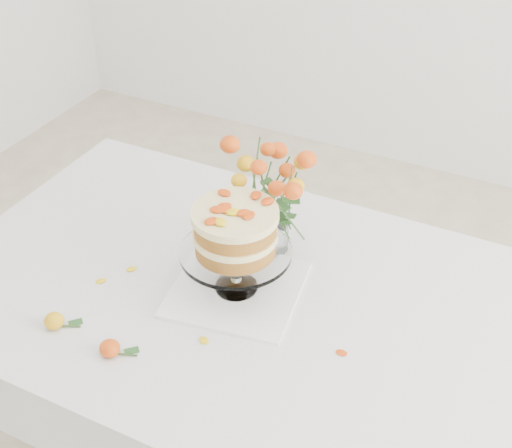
% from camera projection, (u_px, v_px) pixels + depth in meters
% --- Properties ---
extents(table, '(1.43, 0.93, 0.76)m').
position_uv_depth(table, '(236.00, 315.00, 1.73)').
color(table, tan).
rests_on(table, ground).
extents(napkin, '(0.33, 0.33, 0.01)m').
position_uv_depth(napkin, '(236.00, 289.00, 1.68)').
color(napkin, white).
rests_on(napkin, table).
extents(cake_stand, '(0.26, 0.26, 0.23)m').
position_uv_depth(cake_stand, '(235.00, 235.00, 1.58)').
color(cake_stand, white).
rests_on(cake_stand, napkin).
extents(rose_vase, '(0.28, 0.28, 0.34)m').
position_uv_depth(rose_vase, '(276.00, 185.00, 1.68)').
color(rose_vase, white).
rests_on(rose_vase, table).
extents(loose_rose_near, '(0.07, 0.05, 0.04)m').
position_uv_depth(loose_rose_near, '(54.00, 321.00, 1.57)').
color(loose_rose_near, orange).
rests_on(loose_rose_near, table).
extents(loose_rose_far, '(0.08, 0.04, 0.04)m').
position_uv_depth(loose_rose_far, '(110.00, 348.00, 1.50)').
color(loose_rose_far, red).
rests_on(loose_rose_far, table).
extents(stray_petal_a, '(0.03, 0.02, 0.00)m').
position_uv_depth(stray_petal_a, '(169.00, 299.00, 1.65)').
color(stray_petal_a, yellow).
rests_on(stray_petal_a, table).
extents(stray_petal_b, '(0.03, 0.02, 0.00)m').
position_uv_depth(stray_petal_b, '(198.00, 323.00, 1.59)').
color(stray_petal_b, yellow).
rests_on(stray_petal_b, table).
extents(stray_petal_c, '(0.03, 0.02, 0.00)m').
position_uv_depth(stray_petal_c, '(204.00, 341.00, 1.54)').
color(stray_petal_c, yellow).
rests_on(stray_petal_c, table).
extents(stray_petal_d, '(0.03, 0.02, 0.00)m').
position_uv_depth(stray_petal_d, '(131.00, 269.00, 1.74)').
color(stray_petal_d, yellow).
rests_on(stray_petal_d, table).
extents(stray_petal_e, '(0.03, 0.02, 0.00)m').
position_uv_depth(stray_petal_e, '(101.00, 281.00, 1.70)').
color(stray_petal_e, yellow).
rests_on(stray_petal_e, table).
extents(stray_petal_f, '(0.03, 0.02, 0.00)m').
position_uv_depth(stray_petal_f, '(342.00, 353.00, 1.51)').
color(stray_petal_f, yellow).
rests_on(stray_petal_f, table).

